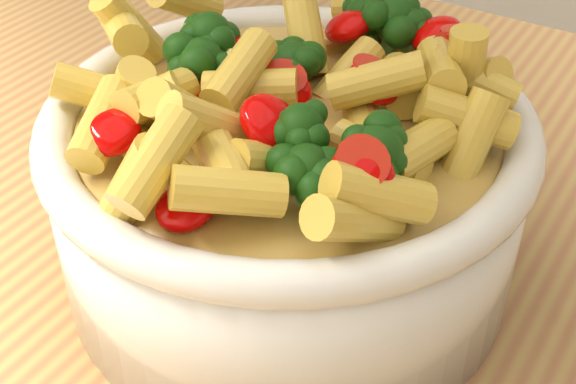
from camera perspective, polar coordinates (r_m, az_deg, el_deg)
The scene contains 2 objects.
serving_bowl at distance 0.43m, azimuth 0.00°, elevation 0.14°, with size 0.25×0.25×0.11m.
pasta_salad at distance 0.39m, azimuth 0.00°, elevation 8.01°, with size 0.20×0.20×0.04m.
Camera 1 is at (0.19, -0.27, 1.22)m, focal length 50.00 mm.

